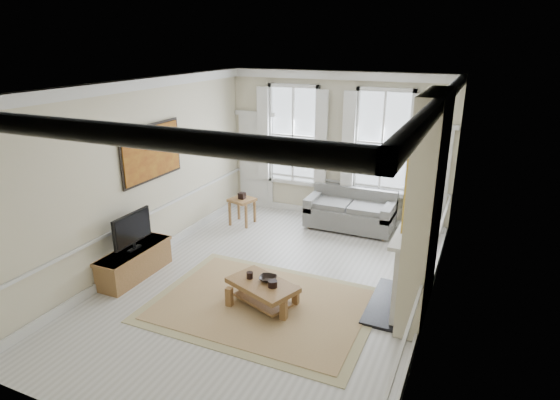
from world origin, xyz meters
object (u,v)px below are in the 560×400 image
at_px(sofa, 351,212).
at_px(side_table, 242,203).
at_px(tv_stand, 135,263).
at_px(coffee_table, 262,287).

xyz_separation_m(sofa, side_table, (-2.33, -0.79, 0.13)).
bearing_deg(side_table, tv_stand, -100.36).
distance_m(sofa, tv_stand, 4.77).
xyz_separation_m(side_table, tv_stand, (-0.55, -3.01, -0.23)).
distance_m(sofa, coffee_table, 3.78).
height_order(coffee_table, tv_stand, tv_stand).
relative_size(side_table, coffee_table, 0.49).
bearing_deg(coffee_table, sofa, 105.24).
xyz_separation_m(sofa, tv_stand, (-2.88, -3.80, -0.10)).
height_order(side_table, tv_stand, side_table).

